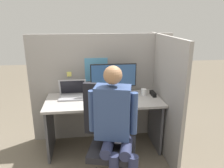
{
  "coord_description": "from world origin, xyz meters",
  "views": [
    {
      "loc": [
        -0.22,
        -2.29,
        1.73
      ],
      "look_at": [
        0.09,
        0.16,
        0.96
      ],
      "focal_mm": 35.0,
      "sensor_mm": 36.0,
      "label": 1
    }
  ],
  "objects_px": {
    "monitor": "(114,77)",
    "laptop": "(73,94)",
    "carrot_toy": "(104,103)",
    "person": "(115,123)",
    "stapler": "(153,94)",
    "paper_box": "(114,93)",
    "coffee_mug": "(144,92)",
    "office_chair": "(109,135)"
  },
  "relations": [
    {
      "from": "laptop",
      "to": "carrot_toy",
      "type": "distance_m",
      "value": 0.47
    },
    {
      "from": "monitor",
      "to": "laptop",
      "type": "xyz_separation_m",
      "value": [
        -0.54,
        -0.03,
        -0.21
      ]
    },
    {
      "from": "laptop",
      "to": "stapler",
      "type": "distance_m",
      "value": 1.06
    },
    {
      "from": "monitor",
      "to": "carrot_toy",
      "type": "height_order",
      "value": "monitor"
    },
    {
      "from": "stapler",
      "to": "office_chair",
      "type": "relative_size",
      "value": 0.16
    },
    {
      "from": "paper_box",
      "to": "monitor",
      "type": "bearing_deg",
      "value": 90.0
    },
    {
      "from": "person",
      "to": "office_chair",
      "type": "bearing_deg",
      "value": 105.17
    },
    {
      "from": "monitor",
      "to": "person",
      "type": "height_order",
      "value": "person"
    },
    {
      "from": "laptop",
      "to": "stapler",
      "type": "xyz_separation_m",
      "value": [
        1.06,
        -0.06,
        -0.02
      ]
    },
    {
      "from": "monitor",
      "to": "stapler",
      "type": "height_order",
      "value": "monitor"
    },
    {
      "from": "laptop",
      "to": "carrot_toy",
      "type": "bearing_deg",
      "value": -37.09
    },
    {
      "from": "monitor",
      "to": "stapler",
      "type": "distance_m",
      "value": 0.58
    },
    {
      "from": "paper_box",
      "to": "office_chair",
      "type": "xyz_separation_m",
      "value": [
        -0.14,
        -0.71,
        -0.21
      ]
    },
    {
      "from": "stapler",
      "to": "carrot_toy",
      "type": "xyz_separation_m",
      "value": [
        -0.68,
        -0.23,
        -0.0
      ]
    },
    {
      "from": "coffee_mug",
      "to": "laptop",
      "type": "bearing_deg",
      "value": 178.8
    },
    {
      "from": "paper_box",
      "to": "person",
      "type": "distance_m",
      "value": 0.87
    },
    {
      "from": "coffee_mug",
      "to": "stapler",
      "type": "bearing_deg",
      "value": -18.36
    },
    {
      "from": "paper_box",
      "to": "stapler",
      "type": "distance_m",
      "value": 0.53
    },
    {
      "from": "person",
      "to": "paper_box",
      "type": "bearing_deg",
      "value": 83.27
    },
    {
      "from": "laptop",
      "to": "stapler",
      "type": "relative_size",
      "value": 2.12
    },
    {
      "from": "laptop",
      "to": "office_chair",
      "type": "bearing_deg",
      "value": -59.97
    },
    {
      "from": "coffee_mug",
      "to": "office_chair",
      "type": "bearing_deg",
      "value": -129.51
    },
    {
      "from": "paper_box",
      "to": "coffee_mug",
      "type": "relative_size",
      "value": 4.19
    },
    {
      "from": "carrot_toy",
      "to": "person",
      "type": "bearing_deg",
      "value": -83.79
    },
    {
      "from": "stapler",
      "to": "coffee_mug",
      "type": "bearing_deg",
      "value": 161.64
    },
    {
      "from": "stapler",
      "to": "person",
      "type": "relative_size",
      "value": 0.13
    },
    {
      "from": "laptop",
      "to": "person",
      "type": "height_order",
      "value": "person"
    },
    {
      "from": "office_chair",
      "to": "person",
      "type": "relative_size",
      "value": 0.81
    },
    {
      "from": "monitor",
      "to": "laptop",
      "type": "height_order",
      "value": "monitor"
    },
    {
      "from": "paper_box",
      "to": "carrot_toy",
      "type": "bearing_deg",
      "value": -117.78
    },
    {
      "from": "carrot_toy",
      "to": "office_chair",
      "type": "xyz_separation_m",
      "value": [
        0.02,
        -0.4,
        -0.2
      ]
    },
    {
      "from": "paper_box",
      "to": "office_chair",
      "type": "distance_m",
      "value": 0.75
    },
    {
      "from": "laptop",
      "to": "coffee_mug",
      "type": "bearing_deg",
      "value": -1.2
    },
    {
      "from": "stapler",
      "to": "coffee_mug",
      "type": "distance_m",
      "value": 0.13
    },
    {
      "from": "person",
      "to": "coffee_mug",
      "type": "xyz_separation_m",
      "value": [
        0.51,
        0.82,
        0.01
      ]
    },
    {
      "from": "carrot_toy",
      "to": "coffee_mug",
      "type": "relative_size",
      "value": 1.97
    },
    {
      "from": "paper_box",
      "to": "office_chair",
      "type": "relative_size",
      "value": 0.33
    },
    {
      "from": "carrot_toy",
      "to": "coffee_mug",
      "type": "height_order",
      "value": "coffee_mug"
    },
    {
      "from": "monitor",
      "to": "laptop",
      "type": "relative_size",
      "value": 1.72
    },
    {
      "from": "carrot_toy",
      "to": "person",
      "type": "distance_m",
      "value": 0.56
    },
    {
      "from": "paper_box",
      "to": "monitor",
      "type": "distance_m",
      "value": 0.23
    },
    {
      "from": "paper_box",
      "to": "laptop",
      "type": "bearing_deg",
      "value": -177.63
    }
  ]
}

